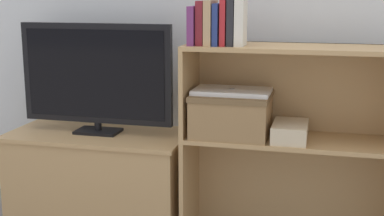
{
  "coord_description": "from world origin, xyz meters",
  "views": [
    {
      "loc": [
        0.61,
        -2.21,
        1.15
      ],
      "look_at": [
        0.0,
        0.17,
        0.62
      ],
      "focal_mm": 50.0,
      "sensor_mm": 36.0,
      "label": 1
    }
  ],
  "objects_px": {
    "tv_stand": "(100,175)",
    "tv": "(96,76)",
    "storage_basket_left": "(232,112)",
    "book_navy": "(218,24)",
    "book_crimson": "(225,22)",
    "book_ivory": "(241,22)",
    "magazine_stack": "(290,131)",
    "book_plum": "(194,26)",
    "book_charcoal": "(232,17)",
    "book_maroon": "(202,23)",
    "book_tan": "(210,23)",
    "laptop": "(232,91)"
  },
  "relations": [
    {
      "from": "tv_stand",
      "to": "tv",
      "type": "bearing_deg",
      "value": -90.0
    },
    {
      "from": "storage_basket_left",
      "to": "book_navy",
      "type": "bearing_deg",
      "value": -141.33
    },
    {
      "from": "book_crimson",
      "to": "storage_basket_left",
      "type": "relative_size",
      "value": 0.58
    },
    {
      "from": "tv",
      "to": "book_ivory",
      "type": "xyz_separation_m",
      "value": [
        0.74,
        -0.11,
        0.28
      ]
    },
    {
      "from": "book_crimson",
      "to": "storage_basket_left",
      "type": "height_order",
      "value": "book_crimson"
    },
    {
      "from": "magazine_stack",
      "to": "tv",
      "type": "bearing_deg",
      "value": 175.13
    },
    {
      "from": "tv",
      "to": "book_plum",
      "type": "xyz_separation_m",
      "value": [
        0.53,
        -0.11,
        0.26
      ]
    },
    {
      "from": "tv",
      "to": "book_charcoal",
      "type": "xyz_separation_m",
      "value": [
        0.7,
        -0.11,
        0.3
      ]
    },
    {
      "from": "book_maroon",
      "to": "tv_stand",
      "type": "bearing_deg",
      "value": 168.78
    },
    {
      "from": "book_tan",
      "to": "book_navy",
      "type": "height_order",
      "value": "book_tan"
    },
    {
      "from": "book_navy",
      "to": "book_maroon",
      "type": "bearing_deg",
      "value": 180.0
    },
    {
      "from": "book_ivory",
      "to": "storage_basket_left",
      "type": "bearing_deg",
      "value": 130.69
    },
    {
      "from": "laptop",
      "to": "tv",
      "type": "bearing_deg",
      "value": 174.88
    },
    {
      "from": "book_maroon",
      "to": "storage_basket_left",
      "type": "relative_size",
      "value": 0.55
    },
    {
      "from": "tv_stand",
      "to": "book_maroon",
      "type": "height_order",
      "value": "book_maroon"
    },
    {
      "from": "tv",
      "to": "book_charcoal",
      "type": "distance_m",
      "value": 0.77
    },
    {
      "from": "book_maroon",
      "to": "book_crimson",
      "type": "bearing_deg",
      "value": -0.0
    },
    {
      "from": "tv_stand",
      "to": "book_tan",
      "type": "xyz_separation_m",
      "value": [
        0.6,
        -0.11,
        0.79
      ]
    },
    {
      "from": "book_tan",
      "to": "book_ivory",
      "type": "height_order",
      "value": "book_ivory"
    },
    {
      "from": "tv_stand",
      "to": "book_charcoal",
      "type": "bearing_deg",
      "value": -9.1
    },
    {
      "from": "book_tan",
      "to": "book_charcoal",
      "type": "distance_m",
      "value": 0.1
    },
    {
      "from": "tv_stand",
      "to": "book_maroon",
      "type": "relative_size",
      "value": 4.71
    },
    {
      "from": "book_plum",
      "to": "book_crimson",
      "type": "height_order",
      "value": "book_crimson"
    },
    {
      "from": "tv_stand",
      "to": "book_navy",
      "type": "height_order",
      "value": "book_navy"
    },
    {
      "from": "book_ivory",
      "to": "storage_basket_left",
      "type": "height_order",
      "value": "book_ivory"
    },
    {
      "from": "book_navy",
      "to": "storage_basket_left",
      "type": "xyz_separation_m",
      "value": [
        0.06,
        0.05,
        -0.4
      ]
    },
    {
      "from": "tv_stand",
      "to": "book_crimson",
      "type": "height_order",
      "value": "book_crimson"
    },
    {
      "from": "tv",
      "to": "book_plum",
      "type": "height_order",
      "value": "book_plum"
    },
    {
      "from": "magazine_stack",
      "to": "tv_stand",
      "type": "bearing_deg",
      "value": 175.04
    },
    {
      "from": "storage_basket_left",
      "to": "magazine_stack",
      "type": "bearing_deg",
      "value": -4.22
    },
    {
      "from": "book_tan",
      "to": "book_crimson",
      "type": "relative_size",
      "value": 0.95
    },
    {
      "from": "book_navy",
      "to": "magazine_stack",
      "type": "xyz_separation_m",
      "value": [
        0.33,
        0.03,
        -0.47
      ]
    },
    {
      "from": "book_crimson",
      "to": "book_ivory",
      "type": "relative_size",
      "value": 1.0
    },
    {
      "from": "book_ivory",
      "to": "laptop",
      "type": "bearing_deg",
      "value": 130.69
    },
    {
      "from": "tv_stand",
      "to": "magazine_stack",
      "type": "distance_m",
      "value": 1.02
    },
    {
      "from": "book_plum",
      "to": "book_maroon",
      "type": "distance_m",
      "value": 0.04
    },
    {
      "from": "tv_stand",
      "to": "book_charcoal",
      "type": "relative_size",
      "value": 3.64
    },
    {
      "from": "laptop",
      "to": "magazine_stack",
      "type": "distance_m",
      "value": 0.32
    },
    {
      "from": "book_crimson",
      "to": "book_navy",
      "type": "bearing_deg",
      "value": 180.0
    },
    {
      "from": "book_crimson",
      "to": "tv",
      "type": "bearing_deg",
      "value": 170.61
    },
    {
      "from": "book_maroon",
      "to": "book_charcoal",
      "type": "height_order",
      "value": "book_charcoal"
    },
    {
      "from": "book_maroon",
      "to": "book_navy",
      "type": "bearing_deg",
      "value": -0.0
    },
    {
      "from": "book_charcoal",
      "to": "book_maroon",
      "type": "bearing_deg",
      "value": 180.0
    },
    {
      "from": "tv",
      "to": "book_maroon",
      "type": "distance_m",
      "value": 0.64
    },
    {
      "from": "book_crimson",
      "to": "book_plum",
      "type": "bearing_deg",
      "value": 180.0
    },
    {
      "from": "storage_basket_left",
      "to": "magazine_stack",
      "type": "relative_size",
      "value": 1.44
    },
    {
      "from": "tv",
      "to": "book_charcoal",
      "type": "relative_size",
      "value": 3.14
    },
    {
      "from": "book_charcoal",
      "to": "storage_basket_left",
      "type": "bearing_deg",
      "value": 93.81
    },
    {
      "from": "book_ivory",
      "to": "laptop",
      "type": "relative_size",
      "value": 0.59
    },
    {
      "from": "tv",
      "to": "book_crimson",
      "type": "xyz_separation_m",
      "value": [
        0.67,
        -0.11,
        0.28
      ]
    }
  ]
}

